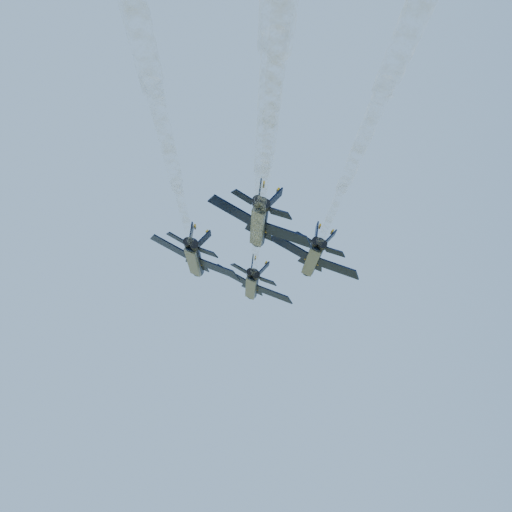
# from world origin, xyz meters

# --- Properties ---
(jet_lead) EXTENTS (13.17, 18.83, 6.36)m
(jet_lead) POSITION_xyz_m (-5.49, 16.68, 107.03)
(jet_lead) COLOR black
(jet_left) EXTENTS (13.17, 18.83, 6.36)m
(jet_left) POSITION_xyz_m (-12.02, 2.92, 107.03)
(jet_left) COLOR black
(jet_right) EXTENTS (13.17, 18.83, 6.36)m
(jet_right) POSITION_xyz_m (5.07, 5.04, 107.03)
(jet_right) COLOR black
(jet_slot) EXTENTS (13.17, 18.83, 6.36)m
(jet_slot) POSITION_xyz_m (-1.02, -8.79, 107.03)
(jet_slot) COLOR black
(smoke_trail_lead) EXTENTS (16.41, 80.09, 3.07)m
(smoke_trail_lead) POSITION_xyz_m (5.23, -43.11, 107.06)
(smoke_trail_lead) COLOR white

